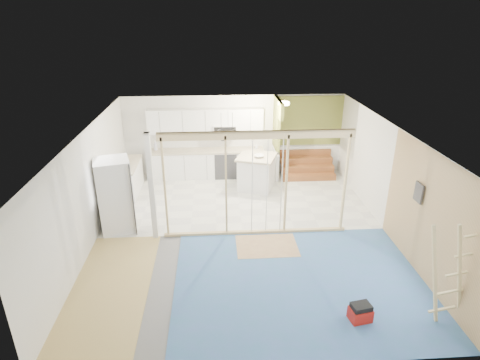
{
  "coord_description": "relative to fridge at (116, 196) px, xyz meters",
  "views": [
    {
      "loc": [
        -0.65,
        -8.45,
        5.02
      ],
      "look_at": [
        -0.04,
        0.6,
        1.18
      ],
      "focal_mm": 30.0,
      "sensor_mm": 36.0,
      "label": 1
    }
  ],
  "objects": [
    {
      "name": "base_cabinets",
      "position": [
        1.44,
        2.91,
        -0.45
      ],
      "size": [
        4.45,
        2.24,
        0.93
      ],
      "color": "white",
      "rests_on": "room"
    },
    {
      "name": "electrical_panel",
      "position": [
        6.48,
        -1.85,
        0.73
      ],
      "size": [
        0.04,
        0.3,
        0.4
      ],
      "primitive_type": "cube",
      "color": "#3A3A40",
      "rests_on": "room"
    },
    {
      "name": "soap_bottle_a",
      "position": [
        0.55,
        3.34,
        0.17
      ],
      "size": [
        0.16,
        0.16,
        0.31
      ],
      "primitive_type": "imported",
      "rotation": [
        0.0,
        0.0,
        -0.4
      ],
      "color": "silver",
      "rests_on": "base_cabinets"
    },
    {
      "name": "soap_bottle_b",
      "position": [
        3.75,
        3.29,
        0.1
      ],
      "size": [
        0.1,
        0.1,
        0.17
      ],
      "primitive_type": "imported",
      "rotation": [
        0.0,
        0.0,
        0.25
      ],
      "color": "white",
      "rests_on": "base_cabinets"
    },
    {
      "name": "ladder",
      "position": [
        6.25,
        -3.65,
        0.07
      ],
      "size": [
        1.03,
        0.05,
        1.92
      ],
      "rotation": [
        0.0,
        0.0,
        -0.02
      ],
      "color": "#DCC686",
      "rests_on": "room"
    },
    {
      "name": "upper_cabinets",
      "position": [
        2.21,
        3.37,
        0.9
      ],
      "size": [
        3.6,
        0.41,
        0.85
      ],
      "color": "white",
      "rests_on": "room"
    },
    {
      "name": "sheathing_panel",
      "position": [
        6.53,
        -2.45,
        0.38
      ],
      "size": [
        0.02,
        4.0,
        2.6
      ],
      "primitive_type": "cube",
      "color": "tan",
      "rests_on": "room"
    },
    {
      "name": "island",
      "position": [
        3.65,
        2.25,
        -0.4
      ],
      "size": [
        1.36,
        1.36,
        1.04
      ],
      "rotation": [
        0.0,
        0.0,
        -0.34
      ],
      "color": "white",
      "rests_on": "room"
    },
    {
      "name": "room",
      "position": [
        3.05,
        -0.45,
        0.38
      ],
      "size": [
        7.01,
        8.01,
        2.61
      ],
      "color": "slate",
      "rests_on": "ground"
    },
    {
      "name": "fridge",
      "position": [
        0.0,
        0.0,
        0.0
      ],
      "size": [
        0.99,
        0.95,
        1.84
      ],
      "rotation": [
        0.0,
        0.0,
        0.28
      ],
      "color": "white",
      "rests_on": "room"
    },
    {
      "name": "stud_frame",
      "position": [
        2.78,
        -0.45,
        0.69
      ],
      "size": [
        4.66,
        0.14,
        2.6
      ],
      "color": "#DAC785",
      "rests_on": "room"
    },
    {
      "name": "floor_overlays",
      "position": [
        3.12,
        -0.39,
        -0.91
      ],
      "size": [
        7.0,
        8.0,
        0.03
      ],
      "color": "beige",
      "rests_on": "room"
    },
    {
      "name": "green_partition",
      "position": [
        5.09,
        3.21,
        0.03
      ],
      "size": [
        2.25,
        1.51,
        2.6
      ],
      "color": "olive",
      "rests_on": "room"
    },
    {
      "name": "ceiling_light",
      "position": [
        4.45,
        2.55,
        1.62
      ],
      "size": [
        0.32,
        0.32,
        0.08
      ],
      "primitive_type": "cylinder",
      "color": "#FFEABF",
      "rests_on": "room"
    },
    {
      "name": "bowl",
      "position": [
        3.71,
        2.14,
        0.16
      ],
      "size": [
        0.29,
        0.29,
        0.07
      ],
      "primitive_type": "imported",
      "rotation": [
        0.0,
        0.0,
        0.04
      ],
      "color": "white",
      "rests_on": "island"
    },
    {
      "name": "toolbox",
      "position": [
        4.86,
        -3.54,
        -0.75
      ],
      "size": [
        0.41,
        0.34,
        0.35
      ],
      "rotation": [
        0.0,
        0.0,
        0.18
      ],
      "color": "#A5160F",
      "rests_on": "room"
    },
    {
      "name": "pot_rack",
      "position": [
        2.74,
        1.44,
        1.08
      ],
      "size": [
        0.52,
        0.52,
        0.72
      ],
      "color": "black",
      "rests_on": "room"
    }
  ]
}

